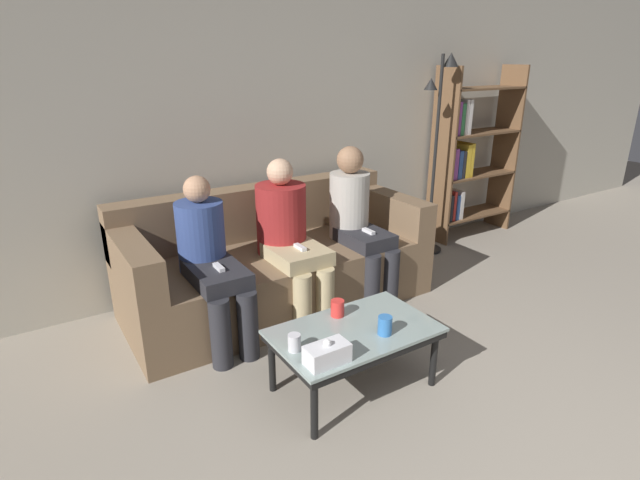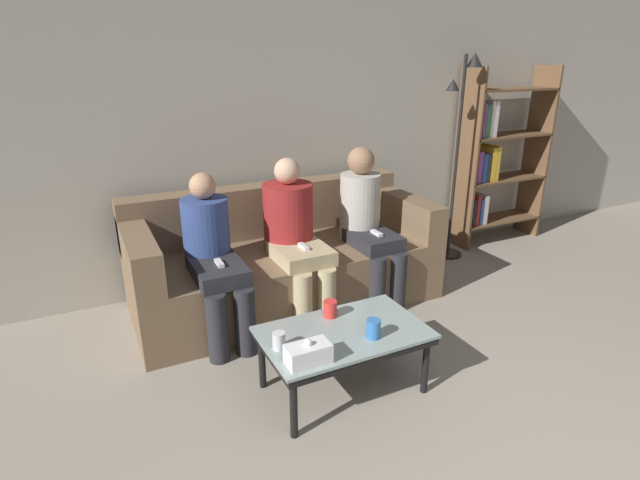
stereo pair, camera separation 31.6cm
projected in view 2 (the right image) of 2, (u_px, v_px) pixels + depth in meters
The scene contains 12 objects.
wall_back at pixel (254, 123), 3.94m from camera, with size 12.00×0.06×2.60m.
couch at pixel (284, 262), 3.82m from camera, with size 2.26×0.94×0.86m.
coffee_table at pixel (344, 338), 2.76m from camera, with size 0.91×0.55×0.38m.
cup_near_left at pixel (373, 329), 2.66m from camera, with size 0.08×0.08×0.11m.
cup_near_right at pixel (279, 341), 2.56m from camera, with size 0.07×0.07×0.09m.
cup_far_center at pixel (330, 309), 2.88m from camera, with size 0.08×0.08×0.10m.
tissue_box at pixel (308, 354), 2.44m from camera, with size 0.22×0.12×0.13m.
bookshelf at pixel (492, 160), 4.89m from camera, with size 0.97×0.32×1.72m.
standing_lamp at pixel (459, 137), 4.43m from camera, with size 0.31×0.26×1.83m.
seated_person_left_end at pixel (213, 253), 3.28m from camera, with size 0.31×0.71×1.09m.
seated_person_mid_left at pixel (294, 233), 3.55m from camera, with size 0.36×0.69×1.14m.
seated_person_mid_right at pixel (367, 221), 3.79m from camera, with size 0.31×0.64×1.17m.
Camera 2 is at (-1.32, -0.38, 1.81)m, focal length 28.00 mm.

